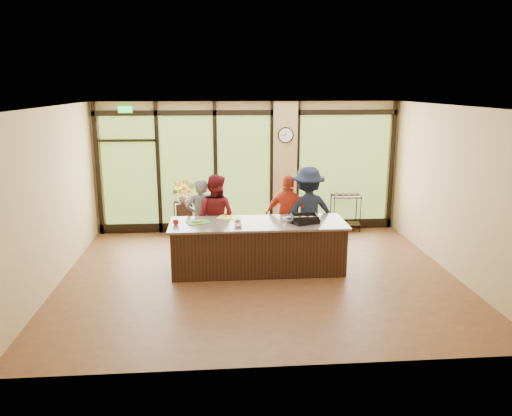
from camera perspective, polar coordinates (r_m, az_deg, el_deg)
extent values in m
plane|color=#56341E|center=(9.07, 0.38, -7.76)|extent=(7.00, 7.00, 0.00)
plane|color=white|center=(8.45, 0.41, 11.54)|extent=(7.00, 7.00, 0.00)
plane|color=tan|center=(11.58, -0.92, 4.67)|extent=(7.00, 0.00, 7.00)
plane|color=tan|center=(9.04, -22.31, 1.05)|extent=(0.00, 6.00, 6.00)
plane|color=tan|center=(9.60, 21.71, 1.79)|extent=(0.00, 6.00, 6.00)
cube|color=tan|center=(11.61, 3.31, 4.67)|extent=(0.55, 0.12, 3.00)
cube|color=black|center=(11.40, -0.92, 10.84)|extent=(6.90, 0.08, 0.12)
cube|color=black|center=(11.83, -0.88, -1.99)|extent=(6.90, 0.08, 0.20)
cube|color=#19D83F|center=(11.49, -14.72, 10.83)|extent=(0.30, 0.04, 0.14)
cube|color=#436724|center=(11.70, -14.26, 4.09)|extent=(1.20, 0.02, 2.50)
cube|color=#436724|center=(11.55, -7.87, 4.27)|extent=(1.20, 0.02, 2.50)
cube|color=#436724|center=(11.55, -1.40, 4.39)|extent=(1.20, 0.02, 2.50)
cube|color=#436724|center=(11.92, 9.99, 4.48)|extent=(2.10, 0.02, 2.50)
cube|color=black|center=(11.81, -17.64, 4.20)|extent=(0.08, 0.08, 3.00)
cube|color=black|center=(11.58, -11.11, 4.41)|extent=(0.08, 0.08, 3.00)
cube|color=black|center=(11.50, -4.64, 4.57)|extent=(0.08, 0.08, 3.00)
cube|color=black|center=(11.58, 1.83, 4.66)|extent=(0.08, 0.08, 3.00)
cube|color=black|center=(11.66, 4.77, 4.69)|extent=(0.08, 0.08, 3.00)
cube|color=black|center=(12.23, 15.26, 4.67)|extent=(0.08, 0.08, 3.00)
cube|color=black|center=(9.20, 0.22, -4.53)|extent=(3.10, 1.00, 0.88)
cube|color=#6C6259|center=(9.07, 0.22, -1.77)|extent=(3.20, 1.10, 0.04)
cylinder|color=black|center=(11.44, 3.41, 8.32)|extent=(0.36, 0.04, 0.36)
cylinder|color=white|center=(11.43, 3.42, 8.32)|extent=(0.31, 0.01, 0.31)
cube|color=black|center=(11.42, 3.43, 8.56)|extent=(0.01, 0.00, 0.11)
cube|color=black|center=(11.41, 3.17, 8.31)|extent=(0.09, 0.00, 0.01)
imported|color=slate|center=(9.90, -6.33, -1.15)|extent=(0.63, 0.46, 1.59)
imported|color=maroon|center=(9.83, -4.69, -0.95)|extent=(1.01, 0.92, 1.68)
imported|color=#B0301B|center=(9.85, 3.75, -0.99)|extent=(1.05, 0.72, 1.65)
imported|color=#161D31|center=(9.89, 5.93, -0.50)|extent=(1.26, 0.85, 1.81)
cube|color=black|center=(9.07, 5.54, -1.44)|extent=(0.56, 0.50, 0.08)
imported|color=silver|center=(9.10, 4.12, -1.36)|extent=(0.40, 0.40, 0.08)
cube|color=#408630|center=(9.11, -6.65, -1.63)|extent=(0.48, 0.41, 0.01)
cube|color=yellow|center=(9.40, -3.26, -1.08)|extent=(0.44, 0.39, 0.01)
cube|color=yellow|center=(9.25, 4.96, -1.35)|extent=(0.45, 0.40, 0.01)
imported|color=silver|center=(9.11, -6.86, -1.52)|extent=(0.18, 0.18, 0.05)
imported|color=silver|center=(8.77, -2.05, -2.03)|extent=(0.19, 0.19, 0.05)
imported|color=silver|center=(9.16, -2.10, -1.39)|extent=(0.16, 0.16, 0.03)
imported|color=#A21710|center=(9.01, -9.16, -1.65)|extent=(0.14, 0.14, 0.08)
cube|color=black|center=(11.57, -8.30, -1.19)|extent=(0.45, 0.45, 0.75)
imported|color=#846748|center=(11.45, -8.39, 1.35)|extent=(0.29, 0.29, 0.30)
cube|color=black|center=(11.98, 10.12, -1.72)|extent=(0.72, 0.45, 0.03)
cube|color=black|center=(11.83, 10.25, 1.34)|extent=(0.72, 0.45, 0.03)
cylinder|color=black|center=(11.67, 8.91, -0.74)|extent=(0.02, 0.02, 0.88)
cylinder|color=black|center=(11.84, 11.85, -0.67)|extent=(0.02, 0.02, 0.88)
cylinder|color=black|center=(12.01, 8.52, -0.32)|extent=(0.02, 0.02, 0.88)
cylinder|color=black|center=(12.16, 11.39, -0.26)|extent=(0.02, 0.02, 0.88)
imported|color=silver|center=(11.76, 9.25, 1.61)|extent=(0.11, 0.11, 0.09)
imported|color=silver|center=(11.80, 9.95, 1.62)|extent=(0.11, 0.11, 0.09)
imported|color=silver|center=(11.84, 10.63, 1.62)|extent=(0.11, 0.11, 0.09)
imported|color=silver|center=(11.87, 11.27, 1.63)|extent=(0.11, 0.11, 0.09)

